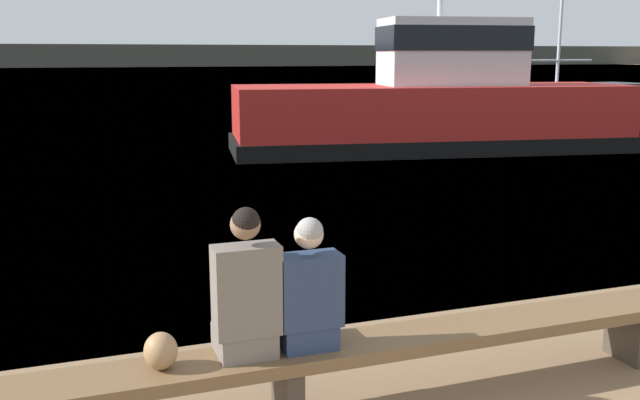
# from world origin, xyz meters

# --- Properties ---
(water_surface) EXTENTS (240.00, 240.00, 0.00)m
(water_surface) POSITION_xyz_m (0.00, 124.91, 0.00)
(water_surface) COLOR #426B8E
(water_surface) RESTS_ON ground
(far_shoreline) EXTENTS (600.00, 12.00, 4.09)m
(far_shoreline) POSITION_xyz_m (0.00, 141.33, 2.04)
(far_shoreline) COLOR #4C4C42
(far_shoreline) RESTS_ON ground
(bench_main) EXTENTS (6.33, 0.46, 0.50)m
(bench_main) POSITION_xyz_m (-0.91, 3.44, 0.41)
(bench_main) COLOR brown
(bench_main) RESTS_ON ground
(person_left) EXTENTS (0.43, 0.40, 1.00)m
(person_left) POSITION_xyz_m (-1.18, 3.44, 0.92)
(person_left) COLOR #70665B
(person_left) RESTS_ON bench_main
(person_right) EXTENTS (0.43, 0.40, 0.90)m
(person_right) POSITION_xyz_m (-0.76, 3.44, 0.87)
(person_right) COLOR navy
(person_right) RESTS_ON bench_main
(shopping_bag) EXTENTS (0.21, 0.23, 0.24)m
(shopping_bag) POSITION_xyz_m (-1.73, 3.44, 0.61)
(shopping_bag) COLOR #9E754C
(shopping_bag) RESTS_ON bench_main
(tugboat_red) EXTENTS (10.41, 4.54, 5.77)m
(tugboat_red) POSITION_xyz_m (6.67, 15.26, 1.05)
(tugboat_red) COLOR red
(tugboat_red) RESTS_ON water_surface
(moored_sailboat) EXTENTS (7.62, 2.82, 6.62)m
(moored_sailboat) POSITION_xyz_m (15.93, 21.96, 0.65)
(moored_sailboat) COLOR #333338
(moored_sailboat) RESTS_ON water_surface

